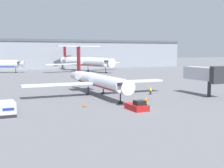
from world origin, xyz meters
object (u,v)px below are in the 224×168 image
object	(u,v)px
traffic_cone_left	(84,105)
traffic_cone_right	(148,98)
airplane_parked_far_left	(85,62)
worker_near_tug	(146,103)
airplane_main	(97,80)
worker_by_wing	(151,90)
pushback_tug	(137,106)
luggage_cart	(7,109)
jet_bridge	(204,74)

from	to	relation	value
traffic_cone_left	traffic_cone_right	xyz separation A→B (m)	(13.30, 1.85, -0.03)
airplane_parked_far_left	worker_near_tug	bearing A→B (deg)	-104.04
airplane_main	worker_by_wing	world-z (taller)	airplane_main
traffic_cone_right	pushback_tug	bearing A→B (deg)	-130.62
traffic_cone_right	airplane_parked_far_left	size ratio (longest dim) A/B	0.02
worker_near_tug	airplane_parked_far_left	world-z (taller)	airplane_parked_far_left
luggage_cart	worker_by_wing	size ratio (longest dim) A/B	2.22
traffic_cone_right	jet_bridge	bearing A→B (deg)	0.04
airplane_main	worker_near_tug	bearing A→B (deg)	-86.51
worker_near_tug	jet_bridge	distance (m)	20.53
worker_by_wing	airplane_parked_far_left	distance (m)	77.24
airplane_main	traffic_cone_left	xyz separation A→B (m)	(-6.96, -11.72, -2.88)
worker_near_tug	traffic_cone_left	distance (m)	10.16
airplane_main	worker_by_wing	distance (m)	11.51
luggage_cart	jet_bridge	bearing A→B (deg)	5.75
airplane_main	worker_near_tug	world-z (taller)	airplane_main
traffic_cone_right	traffic_cone_left	bearing A→B (deg)	-172.08
airplane_main	jet_bridge	size ratio (longest dim) A/B	3.18
luggage_cart	traffic_cone_right	distance (m)	25.98
traffic_cone_left	traffic_cone_right	size ratio (longest dim) A/B	1.10
worker_by_wing	luggage_cart	bearing A→B (deg)	-162.04
luggage_cart	airplane_parked_far_left	bearing A→B (deg)	63.42
pushback_tug	worker_near_tug	size ratio (longest dim) A/B	2.23
airplane_main	worker_near_tug	distance (m)	18.05
luggage_cart	traffic_cone_left	bearing A→B (deg)	9.48
luggage_cart	airplane_parked_far_left	size ratio (longest dim) A/B	0.10
airplane_main	traffic_cone_left	size ratio (longest dim) A/B	44.67
luggage_cart	traffic_cone_right	world-z (taller)	luggage_cart
worker_near_tug	airplane_parked_far_left	xyz separation A→B (m)	(22.46, 89.82, 3.33)
luggage_cart	traffic_cone_right	xyz separation A→B (m)	(25.67, 3.92, -0.73)
luggage_cart	jet_bridge	size ratio (longest dim) A/B	0.39
airplane_parked_far_left	worker_by_wing	bearing A→B (deg)	-99.74
airplane_main	pushback_tug	world-z (taller)	airplane_main
traffic_cone_left	jet_bridge	xyz separation A→B (m)	(26.63, 1.86, 4.11)
traffic_cone_right	jet_bridge	xyz separation A→B (m)	(13.33, 0.01, 4.14)
jet_bridge	airplane_main	bearing A→B (deg)	153.38
airplane_main	airplane_parked_far_left	bearing A→B (deg)	71.87
pushback_tug	luggage_cart	world-z (taller)	luggage_cart
worker_by_wing	jet_bridge	distance (m)	11.39
traffic_cone_left	airplane_parked_far_left	distance (m)	89.14
pushback_tug	airplane_main	bearing A→B (deg)	88.36
airplane_main	jet_bridge	bearing A→B (deg)	-26.62
traffic_cone_left	airplane_main	bearing A→B (deg)	59.29
airplane_main	luggage_cart	xyz separation A→B (m)	(-19.33, -13.78, -2.18)
traffic_cone_right	jet_bridge	world-z (taller)	jet_bridge
pushback_tug	worker_by_wing	xyz separation A→B (m)	(11.01, 13.74, 0.30)
worker_near_tug	jet_bridge	world-z (taller)	jet_bridge
worker_near_tug	airplane_parked_far_left	bearing A→B (deg)	75.96
worker_near_tug	airplane_parked_far_left	size ratio (longest dim) A/B	0.05
airplane_main	pushback_tug	distance (m)	18.05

